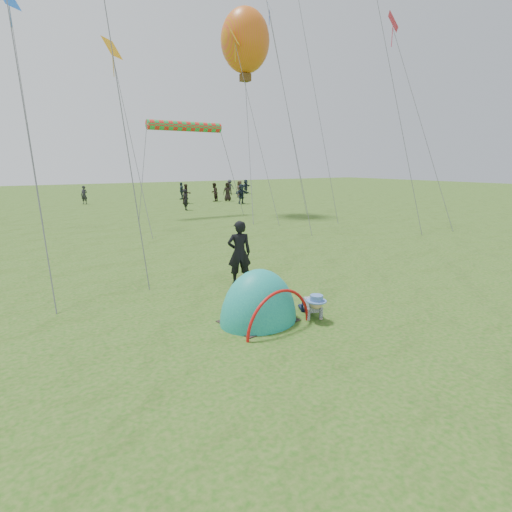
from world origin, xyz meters
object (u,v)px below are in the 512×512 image
crawling_toddler (313,304)px  balloon_kite (245,45)px  standing_adult (239,253)px  popup_tent (259,321)px

crawling_toddler → balloon_kite: balloon_kite is taller
crawling_toddler → balloon_kite: bearing=85.4°
crawling_toddler → balloon_kite: 23.15m
crawling_toddler → standing_adult: size_ratio=0.43×
balloon_kite → crawling_toddler: bearing=-116.6°
balloon_kite → popup_tent: bearing=-120.2°
popup_tent → balloon_kite: (10.33, 17.74, 11.28)m
crawling_toddler → standing_adult: 3.30m
crawling_toddler → popup_tent: size_ratio=0.34×
standing_adult → popup_tent: bearing=88.5°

